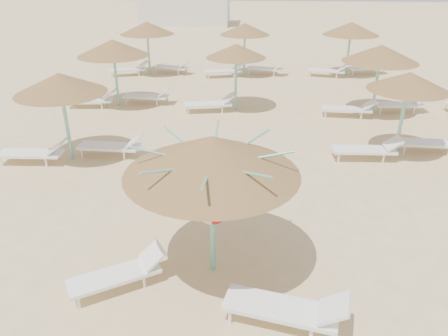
{
  "coord_description": "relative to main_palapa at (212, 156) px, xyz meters",
  "views": [
    {
      "loc": [
        0.51,
        -7.22,
        5.65
      ],
      "look_at": [
        -0.12,
        1.75,
        1.3
      ],
      "focal_mm": 35.0,
      "sensor_mm": 36.0,
      "label": 1
    }
  ],
  "objects": [
    {
      "name": "ground",
      "position": [
        0.2,
        0.23,
        -2.49
      ],
      "size": [
        120.0,
        120.0,
        0.0
      ],
      "primitive_type": "plane",
      "color": "#DCB686",
      "rests_on": "ground"
    },
    {
      "name": "main_palapa",
      "position": [
        0.0,
        0.0,
        0.0
      ],
      "size": [
        3.2,
        3.2,
        2.87
      ],
      "color": "#6DBDAA",
      "rests_on": "ground"
    },
    {
      "name": "lounger_main_a",
      "position": [
        -1.68,
        -0.64,
        -2.18
      ],
      "size": [
        1.84,
        1.42,
        0.66
      ],
      "rotation": [
        0.0,
        0.0,
        0.55
      ],
      "color": "white",
      "rests_on": "ground"
    },
    {
      "name": "lounger_main_b",
      "position": [
        1.4,
        -1.39,
        -2.13
      ],
      "size": [
        2.15,
        1.07,
        0.75
      ],
      "rotation": [
        0.0,
        0.0,
        -0.23
      ],
      "color": "white",
      "rests_on": "ground"
    },
    {
      "name": "palapa_field",
      "position": [
        1.7,
        11.04,
        -0.21
      ],
      "size": [
        18.75,
        14.19,
        2.72
      ],
      "color": "#6DBDAA",
      "rests_on": "ground"
    },
    {
      "name": "service_hut",
      "position": [
        -5.8,
        35.23,
        -0.85
      ],
      "size": [
        8.4,
        4.4,
        3.25
      ],
      "color": "silver",
      "rests_on": "ground"
    }
  ]
}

